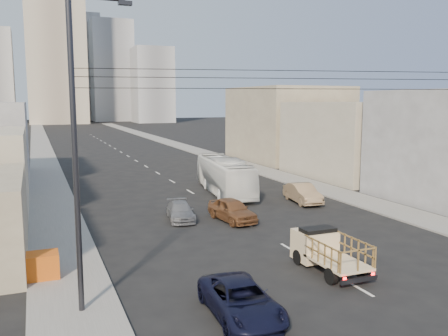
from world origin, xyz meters
TOP-DOWN VIEW (x-y plane):
  - ground at (0.00, 0.00)m, footprint 420.00×420.00m
  - sidewalk_left at (-11.75, 70.00)m, footprint 3.50×180.00m
  - sidewalk_right at (11.75, 70.00)m, footprint 3.50×180.00m
  - lane_dashes at (0.00, 53.00)m, footprint 0.15×104.00m
  - flatbed_pickup at (-0.03, 4.41)m, footprint 1.95×4.41m
  - navy_pickup at (-5.94, 1.34)m, footprint 2.48×4.97m
  - city_bus at (2.61, 24.17)m, footprint 4.07×11.60m
  - sedan_brown at (-0.59, 14.90)m, footprint 2.33×4.73m
  - sedan_tan at (6.97, 18.18)m, footprint 2.20×4.83m
  - sedan_grey at (-3.76, 16.53)m, footprint 2.29×4.32m
  - streetlamp_left at (-11.39, 4.00)m, footprint 2.36×0.25m
  - overhead_wires at (0.00, 1.50)m, footprint 23.01×5.02m
  - crate_stack at (-13.00, 8.22)m, footprint 1.80×1.20m
  - bldg_right_mid at (19.50, 28.00)m, footprint 11.00×14.00m
  - bldg_right_far at (20.00, 44.00)m, footprint 12.00×16.00m
  - high_rise_tower at (-4.00, 170.00)m, footprint 20.00×20.00m
  - midrise_ne at (18.00, 185.00)m, footprint 16.00×16.00m
  - midrise_back at (6.00, 200.00)m, footprint 18.00×18.00m
  - midrise_east at (30.00, 165.00)m, footprint 14.00×14.00m

SIDE VIEW (x-z plane):
  - ground at x=0.00m, z-range 0.00..0.00m
  - lane_dashes at x=0.00m, z-range 0.00..0.01m
  - sidewalk_left at x=-11.75m, z-range 0.00..0.12m
  - sidewalk_right at x=11.75m, z-range 0.00..0.12m
  - sedan_grey at x=-3.76m, z-range 0.00..1.19m
  - navy_pickup at x=-5.94m, z-range 0.00..1.35m
  - crate_stack at x=-13.00m, z-range 0.12..1.26m
  - sedan_tan at x=6.97m, z-range 0.00..1.53m
  - sedan_brown at x=-0.59m, z-range 0.00..1.55m
  - flatbed_pickup at x=-0.03m, z-range 0.14..2.04m
  - city_bus at x=2.61m, z-range 0.00..3.16m
  - bldg_right_mid at x=19.50m, z-range 0.00..8.00m
  - bldg_right_far at x=20.00m, z-range 0.00..10.00m
  - streetlamp_left at x=-11.39m, z-range 0.44..12.44m
  - overhead_wires at x=0.00m, z-range 8.60..9.33m
  - midrise_east at x=30.00m, z-range 0.00..28.00m
  - midrise_ne at x=18.00m, z-range 0.00..40.00m
  - midrise_back at x=6.00m, z-range 0.00..44.00m
  - high_rise_tower at x=-4.00m, z-range 0.00..60.00m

